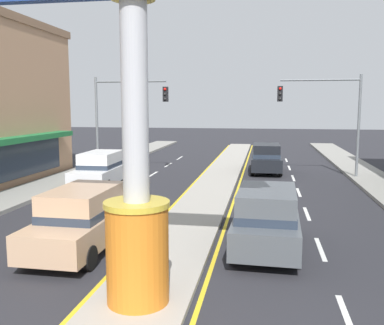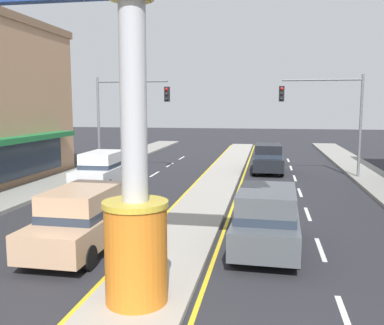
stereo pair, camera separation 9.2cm
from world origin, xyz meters
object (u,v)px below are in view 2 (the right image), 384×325
Objects in this scene: district_sign at (134,128)px; suv_near_right_lane at (82,218)px; traffic_light_right_side at (330,108)px; suv_mid_left_lane at (102,169)px; traffic_light_left_side at (124,108)px; suv_near_left_lane at (268,158)px; suv_far_right_lane at (267,218)px.

suv_near_right_lane is (-2.76, 3.33, -2.92)m from district_sign.
suv_mid_left_lane is (-12.41, -4.88, -3.26)m from traffic_light_right_side.
suv_near_right_lane is at bearing -76.03° from traffic_light_left_side.
traffic_light_left_side is at bearing -178.68° from traffic_light_right_side.
district_sign is 1.26× the size of traffic_light_left_side.
suv_near_right_lane is (3.59, -14.42, -3.26)m from traffic_light_left_side.
traffic_light_left_side and traffic_light_right_side have the same top height.
suv_near_left_lane and suv_mid_left_lane have the same top height.
suv_near_right_lane is at bearing -108.61° from suv_near_left_lane.
suv_near_left_lane is at bearing 12.30° from traffic_light_left_side.
traffic_light_left_side is at bearing -167.70° from suv_near_left_lane.
traffic_light_right_side reaches higher than suv_far_right_lane.
suv_mid_left_lane is (0.28, -4.59, -3.26)m from traffic_light_left_side.
district_sign is 1.69× the size of suv_near_left_lane.
traffic_light_right_side is 13.73m from suv_mid_left_lane.
district_sign reaches higher than traffic_light_left_side.
traffic_light_left_side is 1.00× the size of traffic_light_right_side.
traffic_light_right_side reaches higher than suv_near_right_lane.
traffic_light_right_side is at bearing 21.48° from suv_mid_left_lane.
traffic_light_right_side is 1.34× the size of suv_near_left_lane.
traffic_light_right_side is (6.35, 18.04, 0.34)m from district_sign.
suv_near_right_lane is 1.00× the size of suv_mid_left_lane.
traffic_light_left_side is (-6.35, 17.75, 0.34)m from district_sign.
suv_near_left_lane is 11.01m from suv_mid_left_lane.
traffic_light_right_side is at bearing 58.24° from suv_near_right_lane.
traffic_light_left_side is 1.34× the size of suv_near_right_lane.
traffic_light_right_side is 1.33× the size of suv_far_right_lane.
district_sign reaches higher than suv_mid_left_lane.
suv_mid_left_lane is at bearing -143.31° from suv_near_left_lane.
suv_near_left_lane is (5.52, 16.40, 0.00)m from suv_near_right_lane.
suv_near_right_lane is at bearing -169.58° from suv_far_right_lane.
suv_far_right_lane is (-3.59, -13.70, -3.26)m from traffic_light_right_side.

